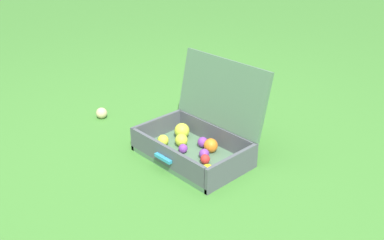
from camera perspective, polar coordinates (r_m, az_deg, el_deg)
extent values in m
plane|color=#3D7A2D|center=(2.13, -1.33, -5.71)|extent=(16.00, 16.00, 0.00)
cube|color=#4C7051|center=(2.16, 0.00, -4.86)|extent=(0.56, 0.35, 0.03)
cube|color=#4C5156|center=(2.31, -4.64, -1.23)|extent=(0.02, 0.35, 0.13)
cube|color=#4C5156|center=(1.97, 5.49, -6.44)|extent=(0.02, 0.35, 0.13)
cube|color=#4C5156|center=(2.04, -3.39, -5.19)|extent=(0.53, 0.02, 0.13)
cube|color=#4C5156|center=(2.23, 3.08, -2.22)|extent=(0.53, 0.02, 0.13)
cube|color=#4C7051|center=(2.17, 4.07, 3.68)|extent=(0.56, 0.09, 0.34)
cube|color=teal|center=(2.02, -3.85, -5.22)|extent=(0.11, 0.02, 0.02)
sphere|color=purple|center=(2.20, 1.47, -3.01)|extent=(0.06, 0.06, 0.06)
sphere|color=#CCDB38|center=(2.22, -3.94, -2.76)|extent=(0.06, 0.06, 0.06)
sphere|color=#CCDB38|center=(2.21, -1.45, -2.72)|extent=(0.07, 0.07, 0.07)
sphere|color=purple|center=(2.10, 1.65, -4.58)|extent=(0.05, 0.05, 0.05)
sphere|color=red|center=(2.06, 1.78, -5.30)|extent=(0.05, 0.05, 0.05)
sphere|color=orange|center=(2.15, 2.55, -3.45)|extent=(0.07, 0.07, 0.07)
sphere|color=#CCDB38|center=(2.29, -1.37, -1.45)|extent=(0.08, 0.08, 0.08)
sphere|color=yellow|center=(1.94, 2.10, -7.00)|extent=(0.07, 0.07, 0.07)
sphere|color=purple|center=(2.15, -1.22, -3.87)|extent=(0.05, 0.05, 0.05)
sphere|color=#D1B784|center=(2.63, -12.11, 0.92)|extent=(0.07, 0.07, 0.07)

